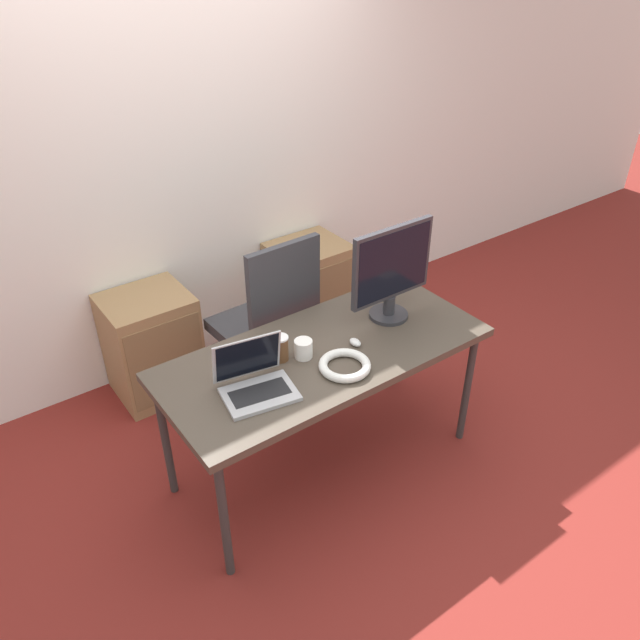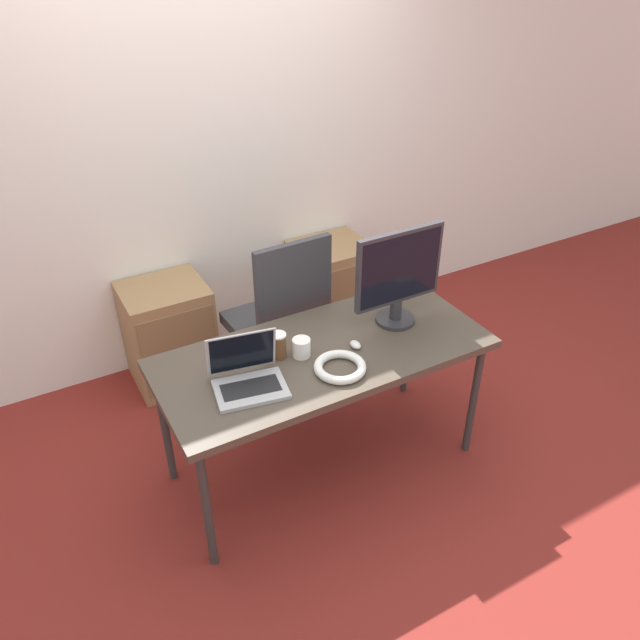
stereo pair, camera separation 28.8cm
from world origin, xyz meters
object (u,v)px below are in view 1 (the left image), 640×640
Objects in this scene: office_chair at (268,339)px; cabinet_left at (152,345)px; coffee_cup_white at (303,349)px; coffee_cup_brown at (281,348)px; cable_coil at (345,365)px; cabinet_right at (309,288)px; laptop_center at (255,382)px; monitor at (392,271)px; mouse at (355,342)px.

office_chair reaches higher than cabinet_left.
coffee_cup_brown reaches higher than coffee_cup_white.
coffee_cup_brown reaches higher than cable_coil.
cabinet_left and cabinet_right have the same top height.
laptop_center reaches higher than coffee_cup_white.
cabinet_left is at bearing 130.17° from monitor.
cabinet_left is at bearing 139.30° from office_chair.
mouse is (0.07, -0.71, 0.35)m from office_chair.
cabinet_right is (1.14, 0.00, 0.00)m from cabinet_left.
cabinet_left is at bearing 180.00° from cabinet_right.
coffee_cup_white is (-0.25, 0.07, 0.03)m from mouse.
cabinet_right is 9.70× the size of mouse.
laptop_center is 1.44× the size of cable_coil.
cable_coil is (0.10, -0.19, -0.02)m from coffee_cup_white.
monitor is at bearing 7.46° from laptop_center.
coffee_cup_brown reaches higher than cabinet_right.
office_chair is 0.70m from cabinet_left.
office_chair is 0.76m from coffee_cup_white.
cabinet_right is at bearing 36.51° from office_chair.
coffee_cup_white is 0.21m from cable_coil.
office_chair is 3.16× the size of laptop_center.
laptop_center is at bearing 165.48° from cable_coil.
cabinet_right is 7.27× the size of coffee_cup_white.
cabinet_right is at bearing 0.00° from cabinet_left.
office_chair is at bearing 64.73° from coffee_cup_brown.
coffee_cup_brown is at bearing 129.79° from cable_coil.
monitor is (0.86, 0.11, 0.21)m from laptop_center.
cabinet_right is 1.90× the size of laptop_center.
cabinet_left is 1.23m from coffee_cup_white.
cable_coil is at bearing -62.44° from coffee_cup_white.
monitor is at bearing 3.15° from coffee_cup_white.
cabinet_left is 7.27× the size of coffee_cup_white.
cabinet_right is at bearing 53.83° from coffee_cup_white.
coffee_cup_brown is at bearing 161.85° from mouse.
cabinet_left is 1.00× the size of cabinet_right.
laptop_center is 0.32m from coffee_cup_white.
coffee_cup_brown reaches higher than mouse.
mouse is at bearing 37.17° from cable_coil.
mouse is at bearing -15.30° from coffee_cup_white.
cabinet_right is at bearing 46.72° from laptop_center.
monitor reaches higher than cable_coil.
cabinet_left is (-0.53, 0.45, -0.08)m from office_chair.
cabinet_right is at bearing 76.91° from monitor.
laptop_center reaches higher than cabinet_right.
cabinet_right is 5.21× the size of coffee_cup_brown.
cable_coil reaches higher than cabinet_left.
office_chair is at bearing -40.70° from cabinet_left.
cable_coil is at bearing -154.42° from monitor.
office_chair is 16.17× the size of mouse.
monitor is 0.68m from coffee_cup_brown.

